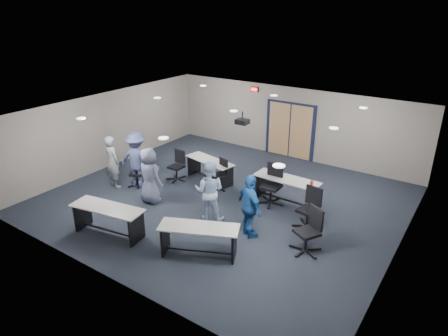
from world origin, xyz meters
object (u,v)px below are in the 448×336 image
Objects in this scene: person_plaid at (150,176)px; person_lightblue at (209,191)px; chair_back_b at (218,174)px; chair_loose_right at (307,231)px; chair_back_c at (271,185)px; person_gray at (113,162)px; person_navy at (250,206)px; table_front_left at (108,216)px; table_front_right at (199,236)px; chair_back_d at (308,209)px; chair_back_a at (176,166)px; table_back_left at (210,167)px; table_back_right at (286,186)px; chair_loose_left at (137,172)px; person_back at (137,160)px.

person_plaid is 0.99× the size of person_lightblue.
person_lightblue is at bearing -173.18° from person_plaid.
chair_back_b is 4.13m from chair_loose_right.
chair_back_c is at bearing -145.23° from person_plaid.
person_gray is (-6.66, -0.08, 0.30)m from chair_loose_right.
person_navy is at bearing -144.87° from chair_loose_right.
table_front_left is 2.54m from table_front_right.
chair_back_d is at bearing 28.28° from table_front_left.
chair_back_b is at bearing 93.16° from table_front_right.
person_plaid is at bearing 129.89° from table_front_right.
person_lightblue is at bearing -167.75° from person_gray.
chair_back_b is at bearing 8.55° from chair_back_a.
chair_loose_right is (4.36, -2.05, 0.07)m from table_back_left.
table_back_right is 0.47m from chair_back_c.
person_gray is at bearing -20.77° from person_lightblue.
person_navy is (2.88, -2.22, 0.35)m from table_back_left.
chair_loose_left is (-4.20, -1.35, -0.13)m from chair_back_c.
chair_back_d is at bearing -158.07° from person_gray.
chair_back_b is at bearing 178.39° from chair_back_c.
chair_loose_left is at bearing -28.53° from person_lightblue.
table_back_right is at bearing 44.50° from table_front_left.
person_lightblue is at bearing -121.31° from chair_back_c.
person_lightblue is at bearing -37.30° from chair_loose_left.
person_lightblue is at bearing -42.86° from table_back_left.
chair_back_d is at bearing 140.15° from chair_loose_right.
chair_loose_right is at bearing -45.03° from chair_back_c.
chair_back_c is (2.48, -0.32, 0.10)m from table_back_left.
person_back reaches higher than person_gray.
table_front_right is 1.63× the size of chair_back_c.
table_back_left is 2.41m from chair_loose_left.
table_front_right is at bearing 137.19° from person_back.
person_gray reaches higher than chair_back_a.
table_back_left is 2.39m from person_back.
person_navy is at bearing -22.71° from chair_back_a.
table_front_right is 1.08× the size of person_back.
person_navy reaches higher than table_back_left.
table_back_right is (2.99, 4.16, 0.01)m from table_front_left.
person_gray reaches higher than chair_back_b.
chair_back_a is at bearing -152.33° from chair_back_b.
person_gray reaches higher than table_back_right.
chair_loose_right is at bearing -4.75° from chair_back_b.
table_back_left is (-2.32, 3.60, -0.02)m from table_front_right.
table_front_left is 1.18× the size of person_gray.
person_back reaches higher than table_front_right.
table_front_left is 1.11× the size of person_back.
chair_loose_left reaches higher than table_back_left.
table_back_left is 4.82m from chair_loose_right.
person_plaid is at bearing -156.61° from chair_back_d.
person_gray is (-4.62, 1.47, 0.35)m from table_front_right.
person_lightblue is (-2.43, -1.09, 0.30)m from chair_back_d.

